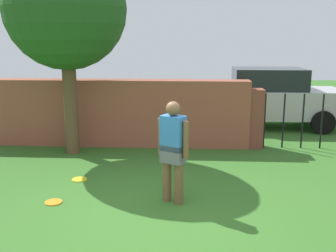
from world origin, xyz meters
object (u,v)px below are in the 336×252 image
at_px(frisbee_orange, 53,202).
at_px(frisbee_yellow, 79,179).
at_px(car, 267,98).
at_px(tree, 66,9).
at_px(person, 173,148).

bearing_deg(frisbee_orange, frisbee_yellow, 83.66).
bearing_deg(car, tree, 32.51).
distance_m(person, frisbee_orange, 2.09).
relative_size(person, frisbee_yellow, 6.00).
height_order(tree, frisbee_yellow, tree).
height_order(car, frisbee_orange, car).
bearing_deg(person, frisbee_orange, -146.58).
bearing_deg(frisbee_orange, tree, 100.63).
height_order(person, frisbee_yellow, person).
xyz_separation_m(tree, frisbee_orange, (0.52, -2.80, -3.14)).
xyz_separation_m(car, frisbee_yellow, (-4.26, -4.84, -0.85)).
height_order(tree, person, tree).
bearing_deg(car, person, 66.82).
bearing_deg(frisbee_yellow, person, -26.95).
xyz_separation_m(person, frisbee_orange, (-1.89, -0.15, -0.89)).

